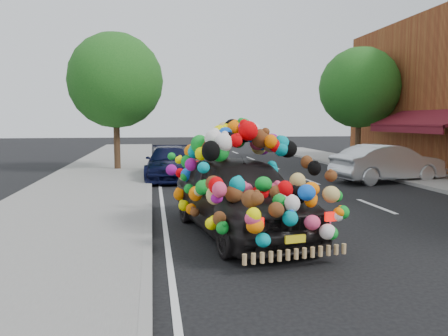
% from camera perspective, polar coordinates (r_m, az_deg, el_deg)
% --- Properties ---
extents(ground, '(100.00, 100.00, 0.00)m').
position_cam_1_polar(ground, '(11.07, 2.54, -5.62)').
color(ground, black).
rests_on(ground, ground).
extents(sidewalk, '(4.00, 60.00, 0.12)m').
position_cam_1_polar(sidewalk, '(11.02, -20.03, -5.72)').
color(sidewalk, gray).
rests_on(sidewalk, ground).
extents(kerb, '(0.15, 60.00, 0.13)m').
position_cam_1_polar(kerb, '(10.82, -9.79, -5.62)').
color(kerb, gray).
rests_on(kerb, ground).
extents(lane_markings, '(6.00, 50.00, 0.01)m').
position_cam_1_polar(lane_markings, '(12.31, 19.22, -4.72)').
color(lane_markings, silver).
rests_on(lane_markings, ground).
extents(tree_near_sidewalk, '(4.20, 4.20, 6.13)m').
position_cam_1_polar(tree_near_sidewalk, '(20.23, -14.01, 11.00)').
color(tree_near_sidewalk, '#332114').
rests_on(tree_near_sidewalk, ground).
extents(tree_far_b, '(4.00, 4.00, 5.90)m').
position_cam_1_polar(tree_far_b, '(23.06, 17.30, 9.97)').
color(tree_far_b, '#332114').
rests_on(tree_far_b, ground).
extents(plush_art_car, '(3.00, 5.14, 2.23)m').
position_cam_1_polar(plush_art_car, '(8.75, 2.10, -1.13)').
color(plush_art_car, black).
rests_on(plush_art_car, ground).
extents(navy_sedan, '(2.02, 4.45, 1.26)m').
position_cam_1_polar(navy_sedan, '(17.09, -7.13, 0.67)').
color(navy_sedan, black).
rests_on(navy_sedan, ground).
extents(silver_hatchback, '(4.42, 2.19, 1.39)m').
position_cam_1_polar(silver_hatchback, '(17.24, 20.60, 0.58)').
color(silver_hatchback, silver).
rests_on(silver_hatchback, ground).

